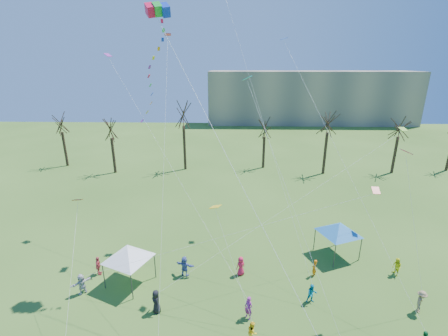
{
  "coord_description": "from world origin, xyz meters",
  "views": [
    {
      "loc": [
        -0.94,
        -13.71,
        17.35
      ],
      "look_at": [
        -1.48,
        5.0,
        11.0
      ],
      "focal_mm": 25.0,
      "sensor_mm": 36.0,
      "label": 1
    }
  ],
  "objects_px": {
    "canopy_tent_blue": "(339,228)",
    "distant_building": "(310,97)",
    "big_box_kite": "(157,74)",
    "canopy_tent_white": "(128,254)"
  },
  "relations": [
    {
      "from": "distant_building",
      "to": "canopy_tent_white",
      "type": "distance_m",
      "value": 80.91
    },
    {
      "from": "big_box_kite",
      "to": "canopy_tent_white",
      "type": "height_order",
      "value": "big_box_kite"
    },
    {
      "from": "canopy_tent_white",
      "to": "distant_building",
      "type": "bearing_deg",
      "value": 67.22
    },
    {
      "from": "big_box_kite",
      "to": "canopy_tent_white",
      "type": "bearing_deg",
      "value": -142.68
    },
    {
      "from": "distant_building",
      "to": "big_box_kite",
      "type": "xyz_separation_m",
      "value": [
        -28.49,
        -72.35,
        9.04
      ]
    },
    {
      "from": "canopy_tent_blue",
      "to": "distant_building",
      "type": "bearing_deg",
      "value": 79.42
    },
    {
      "from": "canopy_tent_white",
      "to": "canopy_tent_blue",
      "type": "relative_size",
      "value": 0.98
    },
    {
      "from": "distant_building",
      "to": "canopy_tent_blue",
      "type": "height_order",
      "value": "distant_building"
    },
    {
      "from": "big_box_kite",
      "to": "canopy_tent_white",
      "type": "distance_m",
      "value": 14.18
    },
    {
      "from": "distant_building",
      "to": "big_box_kite",
      "type": "relative_size",
      "value": 2.4
    }
  ]
}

